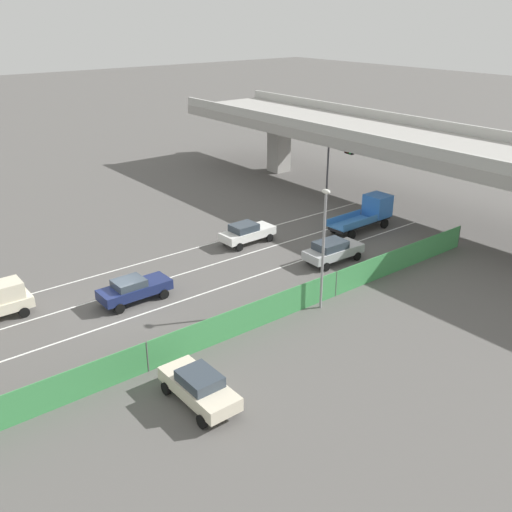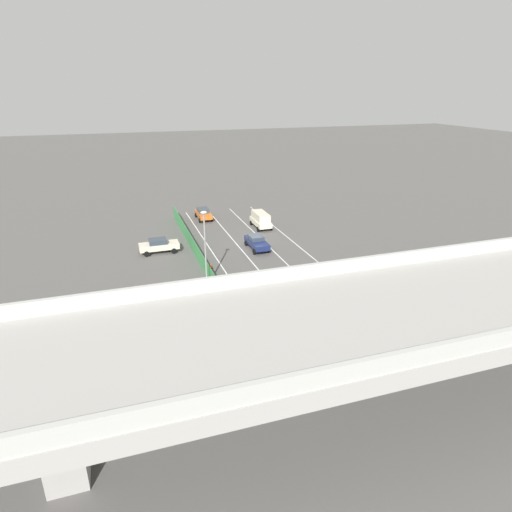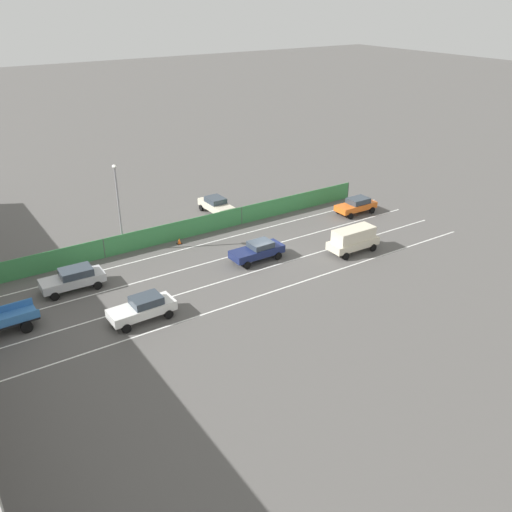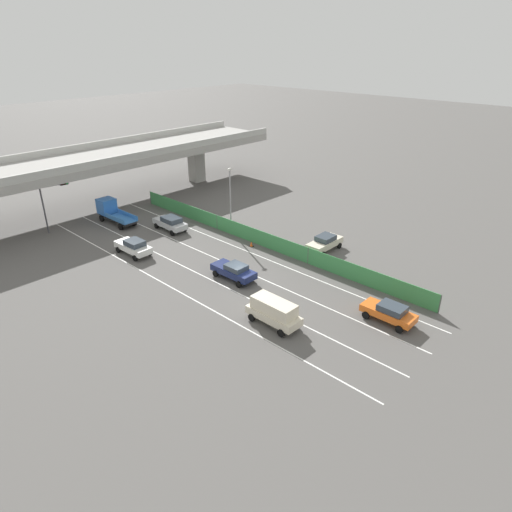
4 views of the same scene
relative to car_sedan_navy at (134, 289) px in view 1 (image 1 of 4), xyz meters
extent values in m
plane|color=#565451|center=(0.10, -0.77, -0.89)|extent=(300.00, 300.00, 0.00)
cube|color=silver|center=(-5.15, 3.75, -0.89)|extent=(0.14, 45.06, 0.01)
cube|color=silver|center=(-1.65, 3.75, -0.89)|extent=(0.14, 45.06, 0.01)
cube|color=silver|center=(1.84, 3.75, -0.89)|extent=(0.14, 45.06, 0.01)
cube|color=silver|center=(5.34, 3.75, -0.89)|extent=(0.14, 45.06, 0.01)
cube|color=#A09E99|center=(0.10, 28.28, 5.35)|extent=(59.68, 10.57, 1.02)
cube|color=#B2B2AD|center=(0.10, 23.21, 6.31)|extent=(59.68, 0.30, 0.90)
cube|color=#B2B2AD|center=(0.10, 33.36, 6.31)|extent=(59.68, 0.30, 0.90)
cube|color=#A09E99|center=(-19.00, 28.28, 1.98)|extent=(1.94, 1.94, 5.73)
cube|color=#3D8E4C|center=(7.47, 3.75, -0.01)|extent=(0.06, 41.06, 1.76)
cylinder|color=#4C514C|center=(7.47, -3.09, -0.01)|extent=(0.10, 0.10, 1.76)
cylinder|color=#4C514C|center=(7.47, 10.60, -0.01)|extent=(0.10, 0.10, 1.76)
cylinder|color=#4C514C|center=(7.47, 24.28, -0.01)|extent=(0.10, 0.10, 1.76)
cube|color=navy|center=(0.00, 0.07, -0.09)|extent=(1.83, 4.64, 0.65)
cube|color=#333D47|center=(0.00, -0.29, 0.47)|extent=(1.58, 1.91, 0.48)
cylinder|color=black|center=(-0.91, 1.63, -0.57)|extent=(0.23, 0.64, 0.64)
cylinder|color=black|center=(0.87, 1.66, -0.57)|extent=(0.23, 0.64, 0.64)
cylinder|color=black|center=(-0.87, -1.51, -0.57)|extent=(0.23, 0.64, 0.64)
cylinder|color=black|center=(0.91, -1.49, -0.57)|extent=(0.23, 0.64, 0.64)
cube|color=#B7BABC|center=(3.42, 14.49, -0.09)|extent=(1.96, 4.72, 0.65)
cube|color=#333D47|center=(3.42, 14.14, 0.52)|extent=(1.68, 2.37, 0.57)
cylinder|color=black|center=(2.54, 16.11, -0.57)|extent=(0.24, 0.65, 0.64)
cylinder|color=black|center=(4.38, 16.06, -0.57)|extent=(0.24, 0.65, 0.64)
cylinder|color=black|center=(2.46, 12.93, -0.57)|extent=(0.24, 0.65, 0.64)
cylinder|color=black|center=(4.30, 12.88, -0.57)|extent=(0.24, 0.65, 0.64)
cube|color=white|center=(-3.44, 11.79, -0.08)|extent=(1.90, 4.60, 0.66)
cube|color=#333D47|center=(-3.43, 11.41, 0.52)|extent=(1.62, 2.07, 0.55)
cylinder|color=black|center=(-4.38, 13.31, -0.57)|extent=(0.24, 0.65, 0.64)
cylinder|color=black|center=(-2.59, 13.36, -0.57)|extent=(0.24, 0.65, 0.64)
cylinder|color=black|center=(-4.29, 10.21, -0.57)|extent=(0.24, 0.65, 0.64)
cylinder|color=black|center=(-2.51, 10.26, -0.57)|extent=(0.24, 0.65, 0.64)
cylinder|color=black|center=(-4.05, -6.22, -0.57)|extent=(0.22, 0.64, 0.64)
cylinder|color=black|center=(-2.26, -6.23, -0.57)|extent=(0.22, 0.64, 0.64)
cube|color=black|center=(0.20, 20.91, -0.17)|extent=(1.67, 6.18, 0.25)
cube|color=blue|center=(0.16, 23.07, 0.90)|extent=(1.96, 1.88, 1.87)
cube|color=#3875BC|center=(0.22, 19.92, 0.01)|extent=(2.01, 4.19, 0.10)
cube|color=#3875BC|center=(-0.70, 19.90, 0.28)|extent=(0.17, 4.16, 0.54)
cube|color=#3875BC|center=(1.15, 19.94, 0.28)|extent=(0.17, 4.16, 0.54)
cylinder|color=black|center=(-0.80, 22.98, -0.49)|extent=(0.28, 0.81, 0.80)
cylinder|color=black|center=(1.12, 23.02, -0.49)|extent=(0.28, 0.81, 0.80)
cylinder|color=black|center=(-0.71, 18.80, -0.49)|extent=(0.28, 0.81, 0.80)
cylinder|color=black|center=(1.21, 18.84, -0.49)|extent=(0.28, 0.81, 0.80)
cube|color=beige|center=(11.27, -2.42, -0.07)|extent=(4.58, 1.83, 0.68)
cube|color=#333D47|center=(11.38, -2.42, 0.53)|extent=(2.03, 1.59, 0.53)
cylinder|color=black|center=(9.72, -3.33, -0.57)|extent=(0.64, 0.23, 0.64)
cylinder|color=black|center=(9.71, -1.54, -0.57)|extent=(0.64, 0.23, 0.64)
cylinder|color=black|center=(12.83, -3.30, -0.57)|extent=(0.64, 0.23, 0.64)
cylinder|color=black|center=(12.81, -1.51, -0.57)|extent=(0.64, 0.23, 0.64)
cylinder|color=#47474C|center=(-7.07, 24.16, 1.99)|extent=(0.18, 0.18, 5.76)
cylinder|color=#47474C|center=(-5.52, 24.05, 4.57)|extent=(3.10, 0.34, 0.12)
cube|color=black|center=(-4.29, 23.96, 4.57)|extent=(0.98, 0.35, 0.32)
sphere|color=#390706|center=(-4.60, 23.82, 4.57)|extent=(0.20, 0.20, 0.20)
sphere|color=#3B2806|center=(-4.30, 23.80, 4.57)|extent=(0.20, 0.20, 0.20)
sphere|color=green|center=(-4.00, 23.78, 4.57)|extent=(0.20, 0.20, 0.20)
cylinder|color=gray|center=(8.00, 8.74, 2.80)|extent=(0.16, 0.16, 7.38)
ellipsoid|color=silver|center=(8.00, 8.74, 6.67)|extent=(0.60, 0.36, 0.28)
cone|color=orange|center=(6.59, 4.06, -0.61)|extent=(0.36, 0.36, 0.56)
cube|color=black|center=(6.59, 4.06, -0.88)|extent=(0.47, 0.47, 0.03)
camera|label=1|loc=(30.41, -14.13, 16.26)|focal=40.22mm
camera|label=2|loc=(15.42, 46.36, 17.35)|focal=30.39mm
camera|label=3|loc=(-34.74, 23.03, 19.57)|focal=38.67mm
camera|label=4|loc=(-26.55, -27.93, 19.84)|focal=32.06mm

